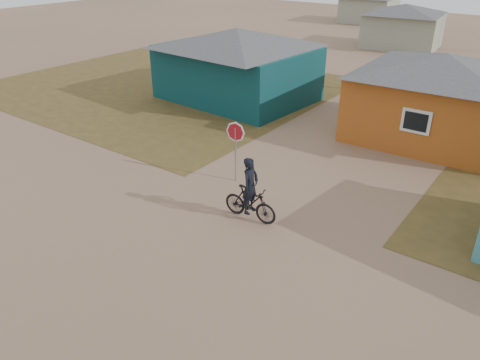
% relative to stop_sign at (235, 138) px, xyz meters
% --- Properties ---
extents(ground, '(120.00, 120.00, 0.00)m').
position_rel_stop_sign_xyz_m(ground, '(2.21, -4.94, -1.76)').
color(ground, '#8D6B51').
extents(grass_nw, '(20.00, 18.00, 0.00)m').
position_rel_stop_sign_xyz_m(grass_nw, '(-11.79, 8.06, -1.75)').
color(grass_nw, brown).
rests_on(grass_nw, ground).
extents(house_teal, '(8.93, 7.08, 4.00)m').
position_rel_stop_sign_xyz_m(house_teal, '(-6.29, 8.56, 0.30)').
color(house_teal, '#093336').
rests_on(house_teal, ground).
extents(house_yellow, '(7.72, 6.76, 3.90)m').
position_rel_stop_sign_xyz_m(house_yellow, '(4.71, 9.06, 0.25)').
color(house_yellow, '#AA541A').
rests_on(house_yellow, ground).
extents(house_pale_west, '(7.04, 6.15, 3.60)m').
position_rel_stop_sign_xyz_m(house_pale_west, '(-3.79, 29.06, 0.10)').
color(house_pale_west, gray).
rests_on(house_pale_west, ground).
extents(house_pale_north, '(6.28, 5.81, 3.40)m').
position_rel_stop_sign_xyz_m(house_pale_north, '(-11.79, 41.06, -0.00)').
color(house_pale_north, gray).
rests_on(house_pale_north, ground).
extents(stop_sign, '(0.76, 0.26, 2.38)m').
position_rel_stop_sign_xyz_m(stop_sign, '(0.00, 0.00, 0.00)').
color(stop_sign, gray).
rests_on(stop_sign, ground).
extents(cyclist, '(1.96, 0.72, 2.19)m').
position_rel_stop_sign_xyz_m(cyclist, '(2.06, -1.96, -0.96)').
color(cyclist, black).
rests_on(cyclist, ground).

